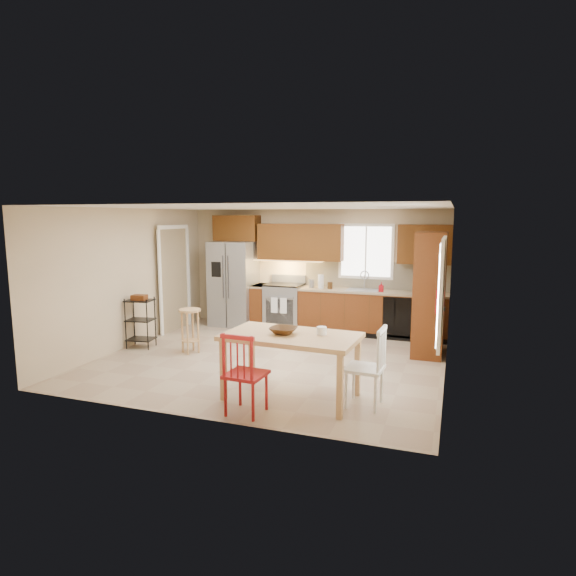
% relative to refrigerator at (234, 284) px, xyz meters
% --- Properties ---
extents(floor, '(5.50, 5.50, 0.00)m').
position_rel_refrigerator_xyz_m(floor, '(1.70, -2.12, -0.91)').
color(floor, tan).
rests_on(floor, ground).
extents(ceiling, '(5.50, 5.00, 0.02)m').
position_rel_refrigerator_xyz_m(ceiling, '(1.70, -2.12, 1.59)').
color(ceiling, silver).
rests_on(ceiling, ground).
extents(wall_back, '(5.50, 0.02, 2.50)m').
position_rel_refrigerator_xyz_m(wall_back, '(1.70, 0.38, 0.34)').
color(wall_back, '#CCB793').
rests_on(wall_back, ground).
extents(wall_front, '(5.50, 0.02, 2.50)m').
position_rel_refrigerator_xyz_m(wall_front, '(1.70, -4.62, 0.34)').
color(wall_front, '#CCB793').
rests_on(wall_front, ground).
extents(wall_left, '(0.02, 5.00, 2.50)m').
position_rel_refrigerator_xyz_m(wall_left, '(-1.05, -2.12, 0.34)').
color(wall_left, '#CCB793').
rests_on(wall_left, ground).
extents(wall_right, '(0.02, 5.00, 2.50)m').
position_rel_refrigerator_xyz_m(wall_right, '(4.45, -2.12, 0.34)').
color(wall_right, '#CCB793').
rests_on(wall_right, ground).
extents(refrigerator, '(0.92, 0.75, 1.82)m').
position_rel_refrigerator_xyz_m(refrigerator, '(0.00, 0.00, 0.00)').
color(refrigerator, gray).
rests_on(refrigerator, floor).
extents(range_stove, '(0.76, 0.63, 0.92)m').
position_rel_refrigerator_xyz_m(range_stove, '(1.15, 0.06, -0.45)').
color(range_stove, gray).
rests_on(range_stove, floor).
extents(base_cabinet_narrow, '(0.30, 0.60, 0.90)m').
position_rel_refrigerator_xyz_m(base_cabinet_narrow, '(0.60, 0.08, -0.46)').
color(base_cabinet_narrow, '#5F2C11').
rests_on(base_cabinet_narrow, floor).
extents(base_cabinet_run, '(2.92, 0.60, 0.90)m').
position_rel_refrigerator_xyz_m(base_cabinet_run, '(2.99, 0.08, -0.46)').
color(base_cabinet_run, '#5F2C11').
rests_on(base_cabinet_run, floor).
extents(dishwasher, '(0.60, 0.02, 0.78)m').
position_rel_refrigerator_xyz_m(dishwasher, '(3.55, -0.22, -0.46)').
color(dishwasher, black).
rests_on(dishwasher, floor).
extents(backsplash, '(2.92, 0.03, 0.55)m').
position_rel_refrigerator_xyz_m(backsplash, '(2.99, 0.36, 0.27)').
color(backsplash, beige).
rests_on(backsplash, wall_back).
extents(upper_over_fridge, '(1.00, 0.35, 0.55)m').
position_rel_refrigerator_xyz_m(upper_over_fridge, '(0.00, 0.20, 1.19)').
color(upper_over_fridge, '#5F330F').
rests_on(upper_over_fridge, wall_back).
extents(upper_left_block, '(1.80, 0.35, 0.75)m').
position_rel_refrigerator_xyz_m(upper_left_block, '(1.45, 0.20, 0.92)').
color(upper_left_block, '#5F330F').
rests_on(upper_left_block, wall_back).
extents(upper_right_block, '(1.00, 0.35, 0.75)m').
position_rel_refrigerator_xyz_m(upper_right_block, '(3.95, 0.20, 0.92)').
color(upper_right_block, '#5F330F').
rests_on(upper_right_block, wall_back).
extents(window_back, '(1.12, 0.04, 1.12)m').
position_rel_refrigerator_xyz_m(window_back, '(2.80, 0.35, 0.74)').
color(window_back, white).
rests_on(window_back, wall_back).
extents(sink, '(0.62, 0.46, 0.16)m').
position_rel_refrigerator_xyz_m(sink, '(2.80, 0.08, -0.05)').
color(sink, gray).
rests_on(sink, base_cabinet_run).
extents(undercab_glow, '(1.60, 0.30, 0.01)m').
position_rel_refrigerator_xyz_m(undercab_glow, '(1.15, 0.17, 0.52)').
color(undercab_glow, '#FFBF66').
rests_on(undercab_glow, wall_back).
extents(soap_bottle, '(0.09, 0.09, 0.19)m').
position_rel_refrigerator_xyz_m(soap_bottle, '(3.18, -0.02, 0.09)').
color(soap_bottle, '#AB0B15').
rests_on(soap_bottle, base_cabinet_run).
extents(paper_towel, '(0.12, 0.12, 0.28)m').
position_rel_refrigerator_xyz_m(paper_towel, '(1.95, 0.03, 0.13)').
color(paper_towel, white).
rests_on(paper_towel, base_cabinet_run).
extents(canister_steel, '(0.11, 0.11, 0.18)m').
position_rel_refrigerator_xyz_m(canister_steel, '(1.75, 0.03, 0.08)').
color(canister_steel, gray).
rests_on(canister_steel, base_cabinet_run).
extents(canister_wood, '(0.10, 0.10, 0.14)m').
position_rel_refrigerator_xyz_m(canister_wood, '(2.15, -0.00, 0.06)').
color(canister_wood, '#462B12').
rests_on(canister_wood, base_cabinet_run).
extents(pantry, '(0.50, 0.95, 2.10)m').
position_rel_refrigerator_xyz_m(pantry, '(4.13, -0.93, 0.14)').
color(pantry, '#5F2C11').
rests_on(pantry, floor).
extents(fire_extinguisher, '(0.12, 0.12, 0.36)m').
position_rel_refrigerator_xyz_m(fire_extinguisher, '(4.33, -1.98, 0.19)').
color(fire_extinguisher, '#AB0B15').
rests_on(fire_extinguisher, wall_right).
extents(window_right, '(0.04, 1.02, 1.32)m').
position_rel_refrigerator_xyz_m(window_right, '(4.38, -3.27, 0.54)').
color(window_right, white).
rests_on(window_right, wall_right).
extents(doorway, '(0.04, 0.95, 2.10)m').
position_rel_refrigerator_xyz_m(doorway, '(-0.97, -0.82, 0.14)').
color(doorway, '#8C7A59').
rests_on(doorway, wall_left).
extents(dining_table, '(1.77, 1.07, 0.84)m').
position_rel_refrigerator_xyz_m(dining_table, '(2.56, -3.64, -0.49)').
color(dining_table, tan).
rests_on(dining_table, floor).
extents(chair_red, '(0.50, 0.50, 1.01)m').
position_rel_refrigerator_xyz_m(chair_red, '(2.21, -4.29, -0.40)').
color(chair_red, '#AE1A1B').
rests_on(chair_red, floor).
extents(chair_white, '(0.50, 0.50, 1.01)m').
position_rel_refrigerator_xyz_m(chair_white, '(3.51, -3.59, -0.40)').
color(chair_white, white).
rests_on(chair_white, floor).
extents(table_bowl, '(0.37, 0.37, 0.09)m').
position_rel_refrigerator_xyz_m(table_bowl, '(2.46, -3.64, -0.06)').
color(table_bowl, '#462B12').
rests_on(table_bowl, dining_table).
extents(table_jar, '(0.15, 0.15, 0.16)m').
position_rel_refrigerator_xyz_m(table_jar, '(2.94, -3.53, -0.03)').
color(table_jar, white).
rests_on(table_jar, dining_table).
extents(bar_stool, '(0.49, 0.49, 0.77)m').
position_rel_refrigerator_xyz_m(bar_stool, '(0.23, -2.23, -0.52)').
color(bar_stool, tan).
rests_on(bar_stool, floor).
extents(utility_cart, '(0.51, 0.42, 0.91)m').
position_rel_refrigerator_xyz_m(utility_cart, '(-0.80, -2.22, -0.45)').
color(utility_cart, black).
rests_on(utility_cart, floor).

